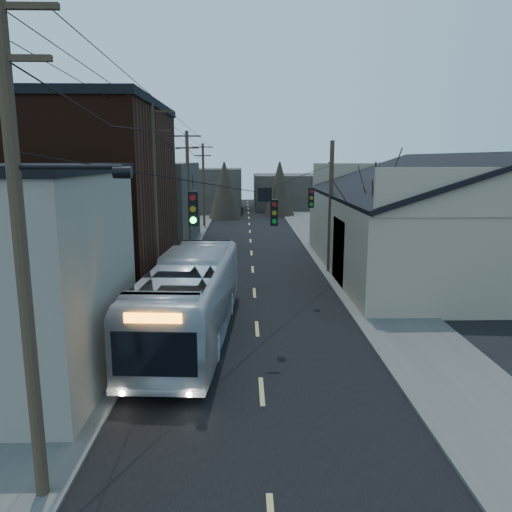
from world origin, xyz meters
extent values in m
cube|color=black|center=(0.00, 30.00, 0.01)|extent=(9.00, 110.00, 0.02)
cube|color=#474744|center=(-6.50, 30.00, 0.06)|extent=(4.00, 110.00, 0.12)
cube|color=#474744|center=(6.50, 30.00, 0.06)|extent=(4.00, 110.00, 0.12)
cube|color=black|center=(-10.00, 20.00, 5.00)|extent=(10.00, 12.00, 10.00)
cube|color=#36312B|center=(-9.50, 36.00, 3.50)|extent=(9.00, 14.00, 7.00)
cube|color=gray|center=(13.00, 25.00, 2.50)|extent=(16.00, 20.00, 5.00)
cube|color=black|center=(9.00, 25.00, 6.30)|extent=(8.16, 20.60, 2.86)
cube|color=#36312B|center=(-6.00, 65.00, 3.00)|extent=(10.00, 12.00, 6.00)
cube|color=#36312B|center=(7.00, 70.00, 2.50)|extent=(12.00, 14.00, 5.00)
cone|color=black|center=(6.50, 20.00, 3.60)|extent=(0.40, 0.40, 7.20)
cylinder|color=#382B1E|center=(-5.00, 3.00, 5.25)|extent=(0.28, 0.28, 10.50)
cylinder|color=#382B1E|center=(-5.00, 18.00, 5.00)|extent=(0.28, 0.28, 10.00)
cube|color=#382B1E|center=(-5.00, 18.00, 9.60)|extent=(2.20, 0.12, 0.12)
cylinder|color=#382B1E|center=(-5.00, 33.00, 4.75)|extent=(0.28, 0.28, 9.50)
cube|color=#382B1E|center=(-5.00, 33.00, 9.10)|extent=(2.20, 0.12, 0.12)
cylinder|color=#382B1E|center=(-5.00, 48.00, 4.50)|extent=(0.28, 0.28, 9.00)
cube|color=#382B1E|center=(-5.00, 48.00, 8.60)|extent=(2.20, 0.12, 0.12)
cylinder|color=#382B1E|center=(5.00, 25.00, 4.25)|extent=(0.28, 0.28, 8.50)
cube|color=black|center=(-2.00, 7.50, 5.95)|extent=(0.28, 0.20, 1.00)
cube|color=black|center=(0.60, 12.00, 5.35)|extent=(0.28, 0.20, 1.00)
cube|color=black|center=(2.80, 18.00, 5.45)|extent=(0.28, 0.20, 1.00)
imported|color=silver|center=(-2.77, 12.94, 1.73)|extent=(3.70, 12.58, 3.46)
imported|color=#919398|center=(-4.30, 28.53, 0.70)|extent=(2.03, 4.38, 1.39)
camera|label=1|loc=(-0.52, -6.90, 7.36)|focal=35.00mm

